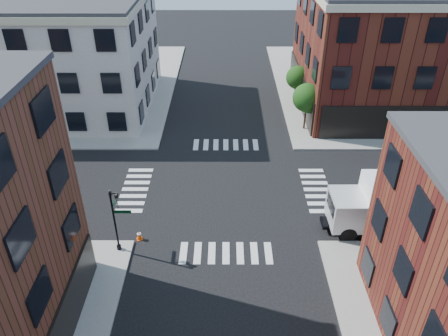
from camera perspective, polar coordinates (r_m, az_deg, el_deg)
ground at (r=33.63m, az=0.24°, el=-2.81°), size 120.00×120.00×0.00m
sidewalk_ne at (r=56.27m, az=22.49°, el=9.88°), size 30.00×30.00×0.15m
sidewalk_nw at (r=56.22m, az=-22.06°, el=9.95°), size 30.00×30.00×0.15m
building_ne at (r=49.92m, az=25.27°, el=13.88°), size 25.00×16.00×12.00m
building_nw at (r=49.40m, az=-23.06°, el=13.59°), size 22.00×16.00×11.00m
tree_near at (r=41.52m, az=10.86°, el=8.81°), size 2.69×2.69×4.49m
tree_far at (r=47.10m, az=9.66°, el=11.44°), size 2.43×2.43×4.07m
signal_pole at (r=27.39m, az=-14.01°, el=-5.89°), size 1.29×1.24×4.60m
box_truck at (r=30.87m, az=21.84°, el=-4.46°), size 8.82×2.82×3.96m
traffic_cone at (r=29.49m, az=-11.02°, el=-8.62°), size 0.48×0.48×0.69m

